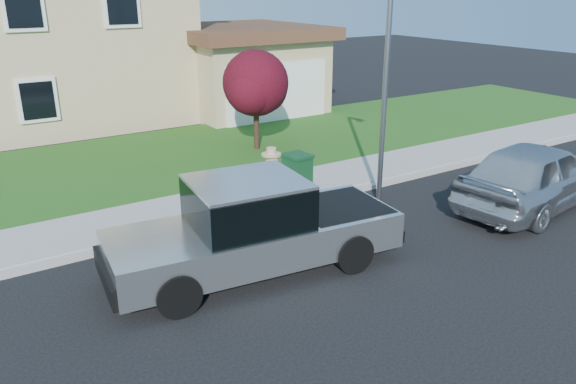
{
  "coord_description": "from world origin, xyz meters",
  "views": [
    {
      "loc": [
        -5.33,
        -8.11,
        5.31
      ],
      "look_at": [
        0.68,
        1.18,
        1.2
      ],
      "focal_mm": 35.0,
      "sensor_mm": 36.0,
      "label": 1
    }
  ],
  "objects_px": {
    "woman": "(272,188)",
    "trash_bin": "(297,172)",
    "sedan": "(536,175)",
    "ornamental_tree": "(256,86)",
    "pickup_truck": "(254,229)",
    "street_lamp": "(388,78)"
  },
  "relations": [
    {
      "from": "woman",
      "to": "ornamental_tree",
      "type": "height_order",
      "value": "ornamental_tree"
    },
    {
      "from": "woman",
      "to": "trash_bin",
      "type": "bearing_deg",
      "value": -129.35
    },
    {
      "from": "pickup_truck",
      "to": "trash_bin",
      "type": "bearing_deg",
      "value": 51.27
    },
    {
      "from": "ornamental_tree",
      "to": "street_lamp",
      "type": "distance_m",
      "value": 5.97
    },
    {
      "from": "sedan",
      "to": "trash_bin",
      "type": "bearing_deg",
      "value": 41.39
    },
    {
      "from": "woman",
      "to": "trash_bin",
      "type": "distance_m",
      "value": 1.97
    },
    {
      "from": "woman",
      "to": "trash_bin",
      "type": "xyz_separation_m",
      "value": [
        1.53,
        1.22,
        -0.22
      ]
    },
    {
      "from": "woman",
      "to": "pickup_truck",
      "type": "bearing_deg",
      "value": 62.36
    },
    {
      "from": "pickup_truck",
      "to": "sedan",
      "type": "relative_size",
      "value": 1.18
    },
    {
      "from": "pickup_truck",
      "to": "ornamental_tree",
      "type": "height_order",
      "value": "ornamental_tree"
    },
    {
      "from": "ornamental_tree",
      "to": "trash_bin",
      "type": "relative_size",
      "value": 3.29
    },
    {
      "from": "pickup_truck",
      "to": "street_lamp",
      "type": "height_order",
      "value": "street_lamp"
    },
    {
      "from": "ornamental_tree",
      "to": "street_lamp",
      "type": "relative_size",
      "value": 0.58
    },
    {
      "from": "pickup_truck",
      "to": "ornamental_tree",
      "type": "relative_size",
      "value": 1.82
    },
    {
      "from": "woman",
      "to": "sedan",
      "type": "height_order",
      "value": "woman"
    },
    {
      "from": "sedan",
      "to": "ornamental_tree",
      "type": "relative_size",
      "value": 1.54
    },
    {
      "from": "sedan",
      "to": "trash_bin",
      "type": "xyz_separation_m",
      "value": [
        -4.53,
        3.91,
        -0.2
      ]
    },
    {
      "from": "pickup_truck",
      "to": "woman",
      "type": "xyz_separation_m",
      "value": [
        1.5,
        1.81,
        -0.01
      ]
    },
    {
      "from": "woman",
      "to": "ornamental_tree",
      "type": "xyz_separation_m",
      "value": [
        2.77,
        5.48,
        1.32
      ]
    },
    {
      "from": "pickup_truck",
      "to": "trash_bin",
      "type": "xyz_separation_m",
      "value": [
        3.03,
        3.03,
        -0.23
      ]
    },
    {
      "from": "ornamental_tree",
      "to": "street_lamp",
      "type": "xyz_separation_m",
      "value": [
        0.28,
        -5.88,
        1.0
      ]
    },
    {
      "from": "ornamental_tree",
      "to": "woman",
      "type": "bearing_deg",
      "value": -116.78
    }
  ]
}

